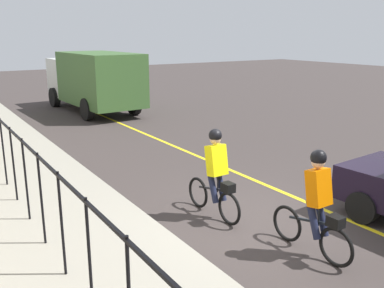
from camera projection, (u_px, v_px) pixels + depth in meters
ground_plane at (254, 220)px, 8.47m from camera, size 80.00×80.00×0.00m
lane_line_centre at (309, 203)px, 9.31m from camera, size 36.00×0.12×0.01m
sidewalk at (89, 266)px, 6.67m from camera, size 40.00×3.20×0.15m
iron_fence at (40, 182)px, 6.97m from camera, size 16.19×0.04×1.60m
cyclist_lead at (316, 204)px, 6.95m from camera, size 1.71×0.37×1.83m
cyclist_follow at (216, 174)px, 8.42m from camera, size 1.71×0.37×1.83m
box_truck_background at (94, 79)px, 19.93m from camera, size 6.80×2.76×2.78m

